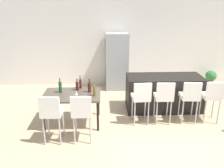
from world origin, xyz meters
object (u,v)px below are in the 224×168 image
object	(u,v)px
bar_chair_far	(212,95)
wine_bottle_near	(60,87)
bar_chair_left	(141,96)
dining_chair_far	(82,111)
dining_table	(72,97)
wine_bottle_middle	(80,83)
potted_plant	(211,77)
bar_chair_middle	(164,96)
kitchen_island	(164,93)
wine_bottle_corner	(77,86)
dining_chair_near	(51,112)
wine_glass_left	(76,93)
wine_bottle_right	(89,87)
bar_chair_right	(190,96)
wine_bottle_end	(95,90)
refrigerator	(117,61)

from	to	relation	value
bar_chair_far	wine_bottle_near	world-z (taller)	wine_bottle_near
bar_chair_left	dining_chair_far	xyz separation A→B (m)	(-1.30, -0.70, 0.00)
dining_table	wine_bottle_middle	world-z (taller)	wine_bottle_middle
bar_chair_left	potted_plant	world-z (taller)	bar_chair_left
bar_chair_middle	wine_bottle_middle	xyz separation A→B (m)	(-1.96, 0.49, 0.16)
kitchen_island	wine_bottle_corner	bearing A→B (deg)	-169.09
bar_chair_far	dining_chair_near	size ratio (longest dim) A/B	1.00
bar_chair_left	wine_glass_left	size ratio (longest dim) A/B	6.03
bar_chair_middle	wine_bottle_right	xyz separation A→B (m)	(-1.72, 0.21, 0.16)
wine_bottle_near	wine_glass_left	distance (m)	0.55
bar_chair_right	bar_chair_far	world-z (taller)	same
dining_chair_far	wine_bottle_right	bearing A→B (deg)	83.24
wine_bottle_near	kitchen_island	bearing A→B (deg)	12.34
kitchen_island	dining_chair_far	world-z (taller)	dining_chair_far
dining_table	dining_chair_far	distance (m)	0.86
bar_chair_middle	wine_bottle_middle	size ratio (longest dim) A/B	3.23
dining_table	wine_glass_left	distance (m)	0.35
bar_chair_right	dining_table	distance (m)	2.74
wine_glass_left	kitchen_island	bearing A→B (deg)	23.20
dining_table	wine_glass_left	xyz separation A→B (m)	(0.14, -0.26, 0.19)
bar_chair_middle	wine_bottle_end	xyz separation A→B (m)	(-1.59, -0.03, 0.17)
potted_plant	refrigerator	bearing A→B (deg)	179.82
dining_table	wine_bottle_corner	bearing A→B (deg)	67.40
dining_chair_near	dining_chair_far	bearing A→B (deg)	-0.01
wine_bottle_near	wine_bottle_end	xyz separation A→B (m)	(0.81, -0.24, -0.00)
kitchen_island	wine_bottle_near	size ratio (longest dim) A/B	5.63
kitchen_island	bar_chair_far	xyz separation A→B (m)	(0.92, -0.79, 0.24)
wine_bottle_middle	refrigerator	world-z (taller)	refrigerator
wine_bottle_corner	potted_plant	world-z (taller)	wine_bottle_corner
wine_bottle_middle	wine_bottle_end	xyz separation A→B (m)	(0.36, -0.52, 0.01)
potted_plant	bar_chair_right	bearing A→B (deg)	-124.15
wine_glass_left	bar_chair_far	bearing A→B (deg)	2.88
potted_plant	dining_chair_near	bearing A→B (deg)	-146.06
bar_chair_middle	dining_chair_near	xyz separation A→B (m)	(-2.42, -0.70, 0.00)
dining_chair_far	potted_plant	world-z (taller)	dining_chair_far
dining_chair_near	refrigerator	distance (m)	3.51
dining_chair_far	wine_bottle_right	xyz separation A→B (m)	(0.11, 0.92, 0.16)
dining_chair_far	wine_glass_left	world-z (taller)	dining_chair_far
kitchen_island	bar_chair_middle	xyz separation A→B (m)	(-0.21, -0.79, 0.24)
bar_chair_right	wine_bottle_middle	xyz separation A→B (m)	(-2.57, 0.49, 0.16)
wine_bottle_near	wine_bottle_corner	bearing A→B (deg)	20.46
wine_bottle_corner	refrigerator	distance (m)	2.38
dining_chair_near	refrigerator	bearing A→B (deg)	64.99
refrigerator	wine_glass_left	bearing A→B (deg)	-111.69
bar_chair_far	wine_bottle_corner	bearing A→B (deg)	173.57
dining_table	kitchen_island	bearing A→B (deg)	16.23
bar_chair_left	wine_bottle_near	distance (m)	1.89
dining_table	wine_bottle_corner	size ratio (longest dim) A/B	4.56
dining_chair_near	wine_bottle_end	bearing A→B (deg)	39.05
bar_chair_right	potted_plant	size ratio (longest dim) A/B	1.85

